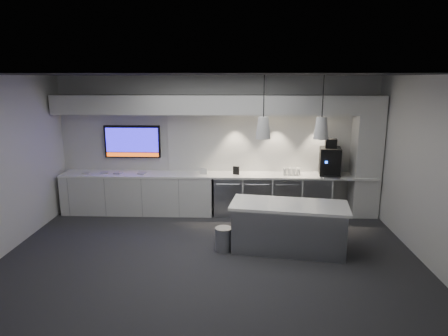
{
  "coord_description": "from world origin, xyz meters",
  "views": [
    {
      "loc": [
        0.46,
        -6.27,
        2.96
      ],
      "look_at": [
        0.2,
        1.1,
        1.28
      ],
      "focal_mm": 32.0,
      "sensor_mm": 36.0,
      "label": 1
    }
  ],
  "objects_px": {
    "bin": "(223,239)",
    "wall_tv": "(132,142)",
    "island": "(288,227)",
    "coffee_machine": "(330,160)"
  },
  "relations": [
    {
      "from": "wall_tv",
      "to": "bin",
      "type": "bearing_deg",
      "value": -46.46
    },
    {
      "from": "coffee_machine",
      "to": "wall_tv",
      "type": "bearing_deg",
      "value": -175.4
    },
    {
      "from": "bin",
      "to": "wall_tv",
      "type": "bearing_deg",
      "value": 133.54
    },
    {
      "from": "wall_tv",
      "to": "bin",
      "type": "relative_size",
      "value": 2.99
    },
    {
      "from": "wall_tv",
      "to": "island",
      "type": "xyz_separation_m",
      "value": [
        3.25,
        -2.17,
        -1.13
      ]
    },
    {
      "from": "island",
      "to": "bin",
      "type": "height_order",
      "value": "island"
    },
    {
      "from": "island",
      "to": "coffee_machine",
      "type": "xyz_separation_m",
      "value": [
        1.09,
        1.92,
        0.8
      ]
    },
    {
      "from": "wall_tv",
      "to": "bin",
      "type": "distance_m",
      "value": 3.36
    },
    {
      "from": "island",
      "to": "wall_tv",
      "type": "bearing_deg",
      "value": 155.07
    },
    {
      "from": "wall_tv",
      "to": "bin",
      "type": "height_order",
      "value": "wall_tv"
    }
  ]
}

